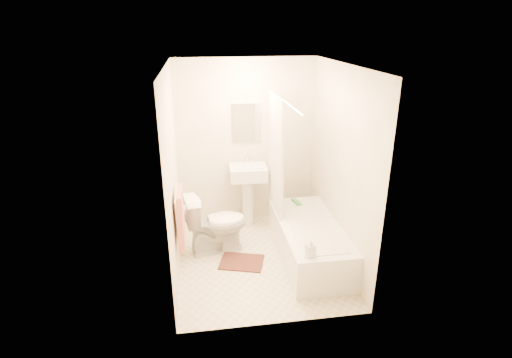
{
  "coord_description": "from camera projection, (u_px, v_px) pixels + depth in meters",
  "views": [
    {
      "loc": [
        -0.7,
        -4.35,
        2.81
      ],
      "look_at": [
        0.0,
        0.25,
        1.0
      ],
      "focal_mm": 28.0,
      "sensor_mm": 36.0,
      "label": 1
    }
  ],
  "objects": [
    {
      "name": "bathtub",
      "position": [
        309.0,
        241.0,
        5.07
      ],
      "size": [
        0.73,
        1.67,
        0.47
      ],
      "primitive_type": null,
      "color": "white",
      "rests_on": "floor"
    },
    {
      "name": "wall_left",
      "position": [
        173.0,
        175.0,
        4.55
      ],
      "size": [
        0.02,
        2.4,
        2.4
      ],
      "primitive_type": "cube",
      "color": "beige",
      "rests_on": "ground"
    },
    {
      "name": "mirror",
      "position": [
        246.0,
        123.0,
        5.66
      ],
      "size": [
        0.4,
        0.03,
        0.55
      ],
      "primitive_type": "cube",
      "color": "white",
      "rests_on": "wall_back"
    },
    {
      "name": "wall_back",
      "position": [
        246.0,
        143.0,
        5.79
      ],
      "size": [
        2.0,
        0.02,
        2.4
      ],
      "primitive_type": "cube",
      "color": "beige",
      "rests_on": "ground"
    },
    {
      "name": "curtain_rod",
      "position": [
        284.0,
        100.0,
        4.53
      ],
      "size": [
        0.03,
        1.7,
        0.03
      ],
      "primitive_type": "cylinder",
      "rotation": [
        1.57,
        0.0,
        0.0
      ],
      "color": "silver",
      "rests_on": "wall_back"
    },
    {
      "name": "toilet",
      "position": [
        216.0,
        224.0,
        5.18
      ],
      "size": [
        0.85,
        0.57,
        0.78
      ],
      "primitive_type": "imported",
      "rotation": [
        0.0,
        0.0,
        1.73
      ],
      "color": "white",
      "rests_on": "floor"
    },
    {
      "name": "sink",
      "position": [
        248.0,
        193.0,
        5.81
      ],
      "size": [
        0.53,
        0.43,
        1.01
      ],
      "primitive_type": null,
      "rotation": [
        0.0,
        0.0,
        -0.02
      ],
      "color": "silver",
      "rests_on": "floor"
    },
    {
      "name": "towel",
      "position": [
        181.0,
        218.0,
        4.48
      ],
      "size": [
        0.06,
        0.45,
        0.66
      ],
      "primitive_type": "cube",
      "color": "#CC7266",
      "rests_on": "towel_bar"
    },
    {
      "name": "soap_bottle",
      "position": [
        311.0,
        248.0,
        4.27
      ],
      "size": [
        0.11,
        0.11,
        0.2
      ],
      "primitive_type": "imported",
      "rotation": [
        0.0,
        0.0,
        0.22
      ],
      "color": "silver",
      "rests_on": "bathtub"
    },
    {
      "name": "toilet_paper",
      "position": [
        182.0,
        210.0,
        4.85
      ],
      "size": [
        0.11,
        0.12,
        0.12
      ],
      "primitive_type": "cylinder",
      "rotation": [
        0.0,
        1.57,
        0.0
      ],
      "color": "white",
      "rests_on": "wall_left"
    },
    {
      "name": "floor",
      "position": [
        259.0,
        258.0,
        5.12
      ],
      "size": [
        2.4,
        2.4,
        0.0
      ],
      "primitive_type": "plane",
      "color": "beige",
      "rests_on": "ground"
    },
    {
      "name": "wall_right",
      "position": [
        341.0,
        167.0,
        4.82
      ],
      "size": [
        0.02,
        2.4,
        2.4
      ],
      "primitive_type": "cube",
      "color": "beige",
      "rests_on": "ground"
    },
    {
      "name": "shower_curtain",
      "position": [
        276.0,
        155.0,
        5.18
      ],
      "size": [
        0.04,
        0.8,
        1.55
      ],
      "primitive_type": "cube",
      "color": "silver",
      "rests_on": "curtain_rod"
    },
    {
      "name": "bath_mat",
      "position": [
        242.0,
        262.0,
        5.03
      ],
      "size": [
        0.63,
        0.54,
        0.02
      ],
      "primitive_type": "cube",
      "rotation": [
        0.0,
        0.0,
        -0.29
      ],
      "color": "#4D241B",
      "rests_on": "floor"
    },
    {
      "name": "scrub_brush",
      "position": [
        296.0,
        202.0,
        5.56
      ],
      "size": [
        0.1,
        0.21,
        0.04
      ],
      "primitive_type": "cube",
      "rotation": [
        0.0,
        0.0,
        0.23
      ],
      "color": "green",
      "rests_on": "bathtub"
    },
    {
      "name": "ceiling",
      "position": [
        260.0,
        65.0,
        4.25
      ],
      "size": [
        2.4,
        2.4,
        0.0
      ],
      "primitive_type": "plane",
      "color": "white",
      "rests_on": "ground"
    },
    {
      "name": "towel_bar",
      "position": [
        176.0,
        192.0,
        4.36
      ],
      "size": [
        0.02,
        0.6,
        0.02
      ],
      "primitive_type": "cylinder",
      "rotation": [
        1.57,
        0.0,
        0.0
      ],
      "color": "silver",
      "rests_on": "wall_left"
    }
  ]
}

